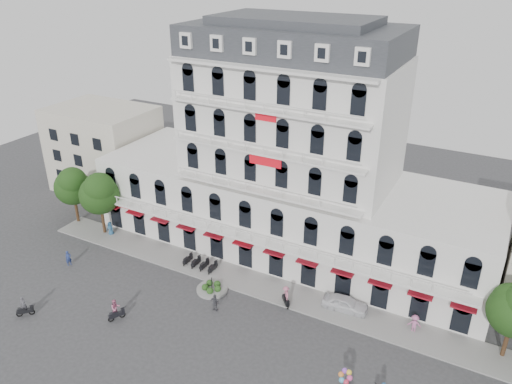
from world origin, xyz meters
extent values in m
plane|color=#38383A|center=(0.00, 0.00, 0.00)|extent=(120.00, 120.00, 0.00)
cube|color=gray|center=(0.00, 9.00, 0.08)|extent=(53.00, 4.00, 0.16)
cube|color=silver|center=(0.00, 18.00, 4.50)|extent=(45.00, 14.00, 9.00)
cube|color=silver|center=(0.00, 18.00, 15.50)|extent=(22.00, 12.00, 13.00)
cube|color=#2D3035|center=(0.00, 18.00, 23.50)|extent=(21.56, 11.76, 3.00)
cube|color=#2D3035|center=(0.00, 18.00, 25.40)|extent=(15.84, 8.64, 0.80)
cube|color=maroon|center=(0.00, 10.50, 3.50)|extent=(40.50, 1.00, 0.15)
cube|color=red|center=(0.00, 11.88, 13.00)|extent=(3.50, 0.10, 1.40)
cube|color=beige|center=(-30.00, 20.00, 6.00)|extent=(14.00, 10.00, 12.00)
cylinder|color=gray|center=(-3.00, 6.00, 0.12)|extent=(3.20, 3.20, 0.24)
cylinder|color=black|center=(-3.00, 6.00, 0.90)|extent=(0.08, 0.08, 1.40)
sphere|color=#1D4517|center=(-2.30, 6.00, 0.45)|extent=(0.70, 0.70, 0.70)
sphere|color=#1D4517|center=(-2.78, 6.66, 0.45)|extent=(0.70, 0.70, 0.70)
sphere|color=#1D4517|center=(-3.56, 6.42, 0.45)|extent=(0.70, 0.70, 0.70)
sphere|color=#1D4517|center=(-3.57, 5.60, 0.45)|extent=(0.70, 0.70, 0.70)
sphere|color=#1D4517|center=(-2.80, 5.33, 0.45)|extent=(0.70, 0.70, 0.70)
cylinder|color=#382314|center=(-26.00, 10.00, 1.76)|extent=(0.36, 0.36, 3.52)
sphere|color=#123410|center=(-26.00, 10.00, 4.96)|extent=(4.48, 4.48, 4.48)
sphere|color=#123410|center=(-25.50, 9.70, 6.00)|extent=(3.52, 3.52, 3.52)
sphere|color=#123410|center=(-26.40, 10.30, 5.60)|extent=(3.20, 3.20, 3.20)
cylinder|color=#382314|center=(-21.00, 9.50, 1.87)|extent=(0.36, 0.36, 3.74)
sphere|color=#123410|center=(-21.00, 9.50, 5.27)|extent=(4.76, 4.76, 4.76)
sphere|color=#123410|center=(-20.50, 9.20, 6.38)|extent=(3.74, 3.74, 3.74)
sphere|color=#123410|center=(-21.40, 9.80, 5.95)|extent=(3.40, 3.40, 3.40)
cylinder|color=#382314|center=(24.00, 10.00, 1.72)|extent=(0.36, 0.36, 3.43)
sphere|color=#123410|center=(23.60, 10.30, 5.46)|extent=(3.12, 3.12, 3.12)
imported|color=white|center=(10.03, 9.50, 0.75)|extent=(4.57, 2.16, 1.51)
cube|color=black|center=(-16.53, -5.76, 0.55)|extent=(1.33, 1.29, 0.35)
torus|color=black|center=(-16.13, -5.38, 0.28)|extent=(0.52, 0.50, 0.60)
torus|color=black|center=(-16.93, -6.13, 0.28)|extent=(0.52, 0.50, 0.60)
imported|color=#4E4D53|center=(-16.53, -5.76, 1.29)|extent=(0.72, 0.71, 1.68)
cube|color=black|center=(-8.47, -2.05, 0.55)|extent=(1.03, 1.48, 0.35)
torus|color=black|center=(-8.20, -1.57, 0.28)|extent=(0.40, 0.58, 0.60)
torus|color=black|center=(-8.74, -2.53, 0.28)|extent=(0.40, 0.58, 0.60)
imported|color=#CD6C94|center=(-8.47, -2.05, 1.36)|extent=(1.03, 1.10, 1.81)
cube|color=black|center=(4.67, 7.42, 0.55)|extent=(1.26, 1.35, 0.35)
torus|color=black|center=(5.04, 7.01, 0.28)|extent=(0.49, 0.53, 0.60)
torus|color=black|center=(4.31, 7.83, 0.28)|extent=(0.49, 0.53, 0.60)
imported|color=#C16682|center=(4.67, 7.42, 1.33)|extent=(1.24, 1.28, 1.75)
imported|color=#2B5A81|center=(-20.00, 9.50, 0.91)|extent=(0.97, 0.71, 1.82)
imported|color=#4D4D54|center=(-0.98, 3.47, 0.93)|extent=(1.10, 0.50, 1.85)
imported|color=#BE659A|center=(16.59, 9.50, 0.93)|extent=(1.31, 0.91, 1.87)
imported|color=navy|center=(-19.44, 2.37, 0.89)|extent=(0.66, 0.77, 1.78)
sphere|color=#E54C99|center=(13.76, -0.46, 2.00)|extent=(0.44, 0.44, 0.44)
sphere|color=yellow|center=(13.58, -0.16, 2.21)|extent=(0.44, 0.44, 0.44)
sphere|color=#994CD8|center=(13.23, -0.16, 2.23)|extent=(0.44, 0.44, 0.44)
sphere|color=orange|center=(13.06, -0.47, 2.04)|extent=(0.44, 0.44, 0.44)
sphere|color=#4CB2E5|center=(13.23, -0.77, 1.81)|extent=(0.44, 0.44, 0.44)
sphere|color=#D8334C|center=(13.58, -0.76, 1.76)|extent=(0.44, 0.44, 0.44)
camera|label=1|loc=(20.80, -28.64, 31.30)|focal=35.00mm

